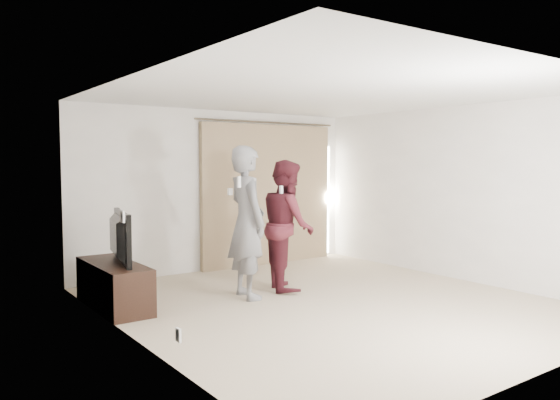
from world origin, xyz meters
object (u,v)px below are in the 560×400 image
(tv_console, at_px, (114,285))
(tv, at_px, (113,237))
(person_man, at_px, (247,222))
(person_woman, at_px, (287,225))

(tv_console, xyz_separation_m, tv, (0.00, 0.00, 0.59))
(tv, xyz_separation_m, person_man, (1.59, -0.50, 0.13))
(person_man, relative_size, person_woman, 1.10)
(tv, distance_m, person_woman, 2.34)
(tv_console, bearing_deg, person_man, -17.55)
(tv, xyz_separation_m, person_woman, (2.30, -0.42, 0.04))
(tv_console, height_order, person_woman, person_woman)
(person_man, xyz_separation_m, person_woman, (0.71, 0.08, -0.09))
(tv_console, height_order, person_man, person_man)
(person_woman, bearing_deg, tv, 169.64)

